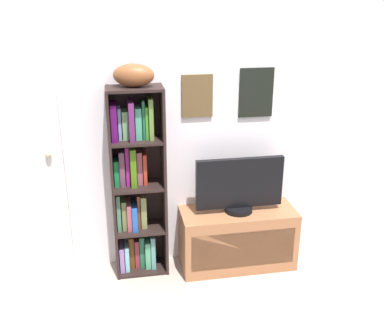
{
  "coord_description": "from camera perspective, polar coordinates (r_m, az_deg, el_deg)",
  "views": [
    {
      "loc": [
        -0.73,
        -2.12,
        2.09
      ],
      "look_at": [
        -0.21,
        0.85,
        0.94
      ],
      "focal_mm": 41.74,
      "sensor_mm": 36.0,
      "label": 1
    }
  ],
  "objects": [
    {
      "name": "television",
      "position": [
        3.46,
        6.08,
        -3.0
      ],
      "size": [
        0.68,
        0.22,
        0.44
      ],
      "color": "black",
      "rests_on": "tv_stand"
    },
    {
      "name": "tv_stand",
      "position": [
        3.66,
        5.81,
        -9.57
      ],
      "size": [
        0.91,
        0.37,
        0.48
      ],
      "color": "#9B613E",
      "rests_on": "ground"
    },
    {
      "name": "bookshelf",
      "position": [
        3.41,
        -7.23,
        -3.02
      ],
      "size": [
        0.4,
        0.25,
        1.48
      ],
      "color": "black",
      "rests_on": "ground"
    },
    {
      "name": "back_wall",
      "position": [
        3.43,
        2.63,
        6.86
      ],
      "size": [
        4.8,
        0.08,
        2.52
      ],
      "color": "silver",
      "rests_on": "ground"
    },
    {
      "name": "door",
      "position": [
        3.46,
        -22.9,
        1.47
      ],
      "size": [
        0.81,
        0.09,
        2.08
      ],
      "color": "silver",
      "rests_on": "ground"
    },
    {
      "name": "football",
      "position": [
        3.14,
        -7.47,
        10.98
      ],
      "size": [
        0.32,
        0.22,
        0.16
      ],
      "primitive_type": "ellipsoid",
      "rotation": [
        0.0,
        0.0,
        -0.23
      ],
      "color": "brown",
      "rests_on": "bookshelf"
    }
  ]
}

